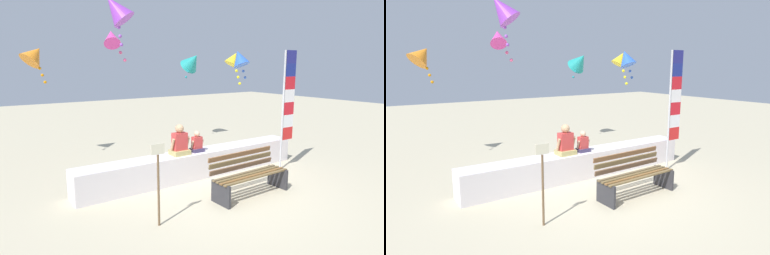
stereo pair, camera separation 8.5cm
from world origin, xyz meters
The scene contains 13 objects.
ground_plane centered at (0.00, 0.00, 0.00)m, with size 40.00×40.00×0.00m, color #BEB293.
seawall_ledge centered at (0.00, 1.18, 0.32)m, with size 5.98×0.61×0.63m, color silver.
park_bench centered at (0.25, -0.38, 0.43)m, with size 1.81×0.66×0.88m.
person_adult centered at (-0.50, 1.14, 0.92)m, with size 0.47×0.35×0.72m.
person_child centered at (-0.01, 1.14, 0.83)m, with size 0.34×0.25×0.51m.
flag_banner centered at (2.25, 0.37, 1.79)m, with size 0.43×0.05×3.06m.
kite_teal centered at (2.09, 4.44, 2.83)m, with size 0.77×0.94×1.01m.
kite_purple centered at (-1.69, 1.73, 3.86)m, with size 0.92×0.86×1.15m.
kite_yellow centered at (2.18, 2.39, 2.88)m, with size 0.61×0.68×1.02m.
kite_orange centered at (-2.89, 4.66, 2.97)m, with size 0.91×0.82×1.13m.
kite_magenta centered at (-1.47, 2.66, 3.35)m, with size 0.60×0.67×0.87m.
kite_blue centered at (1.79, 1.70, 2.88)m, with size 0.62×0.67×0.86m.
sign_post centered at (-1.98, -0.57, 0.84)m, with size 0.24×0.04×1.43m.
Camera 2 is at (-4.38, -5.28, 2.69)m, focal length 30.96 mm.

